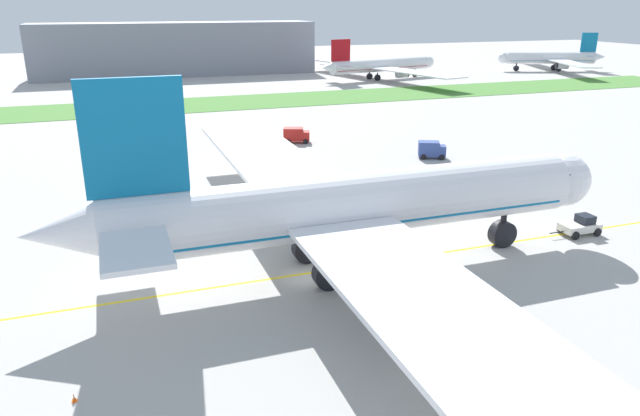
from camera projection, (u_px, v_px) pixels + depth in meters
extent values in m
plane|color=#ADAAA5|center=(309.00, 278.00, 55.43)|extent=(600.00, 600.00, 0.00)
cube|color=yellow|center=(306.00, 274.00, 56.29)|extent=(280.00, 0.36, 0.01)
cube|color=#4C8438|center=(175.00, 106.00, 148.34)|extent=(320.00, 24.00, 0.10)
cylinder|color=white|center=(353.00, 204.00, 55.14)|extent=(44.81, 5.93, 5.87)
cube|color=#0C6B9E|center=(353.00, 214.00, 55.47)|extent=(43.02, 5.46, 0.70)
sphere|color=white|center=(563.00, 180.00, 62.76)|extent=(5.58, 5.58, 5.58)
cone|color=white|center=(61.00, 233.00, 47.05)|extent=(6.46, 5.00, 4.99)
cube|color=#0C6B9E|center=(134.00, 138.00, 46.68)|extent=(8.07, 0.60, 9.39)
cube|color=white|center=(128.00, 199.00, 53.82)|extent=(4.94, 9.40, 0.41)
cube|color=white|center=(135.00, 246.00, 43.37)|extent=(4.94, 9.40, 0.41)
cube|color=white|center=(267.00, 157.00, 75.24)|extent=(9.92, 40.34, 0.47)
cube|color=white|center=(472.00, 341.00, 34.10)|extent=(9.92, 40.34, 0.47)
cylinder|color=#B7BABF|center=(299.00, 189.00, 68.16)|extent=(5.58, 3.24, 3.23)
cylinder|color=black|center=(321.00, 186.00, 69.05)|extent=(0.49, 3.39, 3.39)
cylinder|color=#B7BABF|center=(415.00, 296.00, 43.19)|extent=(5.58, 3.24, 3.23)
cylinder|color=black|center=(449.00, 290.00, 44.07)|extent=(0.49, 3.39, 3.39)
cylinder|color=black|center=(503.00, 224.00, 61.87)|extent=(0.61, 0.61, 2.27)
cylinder|color=black|center=(502.00, 234.00, 62.24)|extent=(2.79, 1.26, 2.79)
cylinder|color=black|center=(306.00, 238.00, 58.07)|extent=(0.61, 0.61, 2.27)
cylinder|color=black|center=(307.00, 249.00, 58.45)|extent=(2.79, 1.26, 2.79)
cylinder|color=black|center=(328.00, 262.00, 52.59)|extent=(0.61, 0.61, 2.27)
cylinder|color=black|center=(328.00, 274.00, 52.96)|extent=(2.79, 1.26, 2.79)
cube|color=black|center=(557.00, 174.00, 62.24)|extent=(2.06, 4.41, 1.06)
sphere|color=black|center=(162.00, 209.00, 52.13)|extent=(0.41, 0.41, 0.41)
sphere|color=black|center=(192.00, 206.00, 52.96)|extent=(0.41, 0.41, 0.41)
sphere|color=black|center=(221.00, 203.00, 53.79)|extent=(0.41, 0.41, 0.41)
sphere|color=black|center=(249.00, 200.00, 54.62)|extent=(0.41, 0.41, 0.41)
sphere|color=black|center=(277.00, 197.00, 55.45)|extent=(0.41, 0.41, 0.41)
sphere|color=black|center=(303.00, 194.00, 56.28)|extent=(0.41, 0.41, 0.41)
sphere|color=black|center=(329.00, 191.00, 57.11)|extent=(0.41, 0.41, 0.41)
sphere|color=black|center=(354.00, 189.00, 57.94)|extent=(0.41, 0.41, 0.41)
sphere|color=black|center=(379.00, 186.00, 58.77)|extent=(0.41, 0.41, 0.41)
sphere|color=black|center=(402.00, 183.00, 59.61)|extent=(0.41, 0.41, 0.41)
sphere|color=black|center=(426.00, 181.00, 60.44)|extent=(0.41, 0.41, 0.41)
sphere|color=black|center=(448.00, 179.00, 61.27)|extent=(0.41, 0.41, 0.41)
sphere|color=black|center=(470.00, 176.00, 62.10)|extent=(0.41, 0.41, 0.41)
sphere|color=black|center=(491.00, 174.00, 62.93)|extent=(0.41, 0.41, 0.41)
cube|color=white|center=(579.00, 227.00, 65.65)|extent=(4.31, 2.26, 0.82)
cube|color=black|center=(585.00, 219.00, 65.57)|extent=(1.55, 1.72, 0.90)
cylinder|color=black|center=(557.00, 232.00, 64.76)|extent=(1.80, 0.12, 0.12)
cylinder|color=black|center=(575.00, 236.00, 64.30)|extent=(0.90, 0.35, 0.90)
cylinder|color=black|center=(561.00, 228.00, 66.31)|extent=(0.90, 0.35, 0.90)
cylinder|color=black|center=(597.00, 232.00, 65.26)|extent=(0.90, 0.35, 0.90)
cylinder|color=black|center=(582.00, 225.00, 67.26)|extent=(0.90, 0.35, 0.90)
cylinder|color=black|center=(445.00, 396.00, 38.07)|extent=(0.12, 0.12, 0.84)
cylinder|color=orange|center=(448.00, 386.00, 37.92)|extent=(0.10, 0.10, 0.54)
cylinder|color=black|center=(443.00, 397.00, 37.98)|extent=(0.12, 0.12, 0.84)
cylinder|color=orange|center=(442.00, 388.00, 37.69)|extent=(0.10, 0.10, 0.54)
cube|color=orange|center=(445.00, 387.00, 37.79)|extent=(0.48, 0.32, 0.60)
sphere|color=#8C6647|center=(445.00, 381.00, 37.65)|extent=(0.23, 0.23, 0.23)
cube|color=#F2590C|center=(74.00, 401.00, 38.22)|extent=(0.36, 0.36, 0.03)
cone|color=#F2590C|center=(74.00, 397.00, 38.12)|extent=(0.28, 0.28, 0.55)
cylinder|color=white|center=(74.00, 397.00, 38.11)|extent=(0.17, 0.17, 0.06)
cube|color=#33478C|center=(429.00, 149.00, 97.81)|extent=(3.98, 3.48, 2.33)
cube|color=#33478C|center=(442.00, 151.00, 97.72)|extent=(2.10, 2.53, 1.69)
cube|color=#263347|center=(445.00, 149.00, 97.55)|extent=(0.89, 1.77, 0.74)
cylinder|color=black|center=(441.00, 154.00, 99.06)|extent=(0.94, 0.66, 0.90)
cylinder|color=black|center=(442.00, 157.00, 96.92)|extent=(0.94, 0.66, 0.90)
cylinder|color=black|center=(423.00, 154.00, 99.33)|extent=(0.94, 0.66, 0.90)
cylinder|color=black|center=(424.00, 157.00, 97.19)|extent=(0.94, 0.66, 0.90)
cube|color=#B21E19|center=(293.00, 134.00, 108.68)|extent=(4.12, 3.40, 2.30)
cube|color=#B21E19|center=(306.00, 136.00, 108.79)|extent=(2.05, 2.58, 1.64)
cube|color=#263347|center=(309.00, 134.00, 108.69)|extent=(0.74, 1.89, 0.72)
cylinder|color=black|center=(306.00, 139.00, 110.17)|extent=(0.95, 0.58, 0.90)
cylinder|color=black|center=(306.00, 142.00, 107.95)|extent=(0.95, 0.58, 0.90)
cylinder|color=black|center=(289.00, 139.00, 110.17)|extent=(0.95, 0.58, 0.90)
cylinder|color=black|center=(288.00, 142.00, 107.95)|extent=(0.95, 0.58, 0.90)
cylinder|color=white|center=(381.00, 65.00, 198.45)|extent=(39.19, 12.66, 4.19)
cube|color=#B20C14|center=(381.00, 67.00, 198.69)|extent=(37.58, 11.99, 0.50)
sphere|color=white|center=(428.00, 62.00, 208.94)|extent=(3.98, 3.98, 3.98)
cone|color=white|center=(327.00, 68.00, 187.48)|extent=(5.28, 4.48, 3.56)
cube|color=#B20C14|center=(341.00, 50.00, 188.35)|extent=(6.98, 1.95, 6.70)
cube|color=white|center=(331.00, 65.00, 192.87)|extent=(5.67, 7.48, 0.29)
cube|color=white|center=(346.00, 67.00, 186.18)|extent=(5.67, 7.48, 0.29)
cube|color=white|center=(343.00, 62.00, 213.40)|extent=(16.13, 36.33, 0.34)
cube|color=white|center=(416.00, 73.00, 181.86)|extent=(16.13, 36.33, 0.34)
cylinder|color=#B7BABF|center=(359.00, 68.00, 208.07)|extent=(4.39, 3.12, 2.30)
cylinder|color=black|center=(363.00, 67.00, 209.07)|extent=(0.87, 2.44, 2.42)
cylinder|color=#B7BABF|center=(402.00, 74.00, 189.21)|extent=(4.39, 3.12, 2.30)
cylinder|color=black|center=(407.00, 74.00, 190.21)|extent=(0.87, 2.44, 2.42)
cylinder|color=black|center=(415.00, 71.00, 206.93)|extent=(0.44, 0.44, 1.62)
cylinder|color=black|center=(415.00, 74.00, 207.19)|extent=(2.14, 1.31, 1.99)
cylinder|color=black|center=(370.00, 74.00, 199.57)|extent=(0.44, 0.44, 1.62)
cylinder|color=black|center=(370.00, 76.00, 199.83)|extent=(2.14, 1.31, 1.99)
cylinder|color=black|center=(378.00, 75.00, 196.05)|extent=(0.44, 0.44, 1.62)
cylinder|color=black|center=(377.00, 78.00, 196.32)|extent=(2.14, 1.31, 1.99)
cylinder|color=white|center=(550.00, 58.00, 223.21)|extent=(32.51, 14.87, 4.33)
cube|color=#0C6B9E|center=(550.00, 60.00, 223.46)|extent=(31.15, 14.11, 0.52)
sphere|color=white|center=(504.00, 58.00, 223.04)|extent=(4.12, 4.12, 4.12)
cone|color=white|center=(599.00, 57.00, 223.28)|extent=(5.71, 5.04, 3.68)
cube|color=#0C6B9E|center=(589.00, 42.00, 221.50)|extent=(5.74, 2.35, 6.93)
cube|color=white|center=(594.00, 57.00, 219.04)|extent=(5.69, 7.73, 0.30)
cube|color=white|center=(584.00, 55.00, 227.23)|extent=(5.69, 7.73, 0.30)
cube|color=white|center=(573.00, 64.00, 207.36)|extent=(16.54, 30.35, 0.35)
cube|color=white|center=(538.00, 56.00, 239.44)|extent=(16.54, 30.35, 0.35)
cylinder|color=#B7BABF|center=(562.00, 66.00, 214.08)|extent=(4.67, 3.60, 2.38)
cylinder|color=black|center=(557.00, 66.00, 214.06)|extent=(1.16, 2.48, 2.50)
cylinder|color=#B7BABF|center=(542.00, 60.00, 233.56)|extent=(4.67, 3.60, 2.38)
cylinder|color=black|center=(536.00, 60.00, 233.55)|extent=(1.16, 2.48, 2.50)
cylinder|color=black|center=(516.00, 66.00, 224.07)|extent=(0.45, 0.45, 1.68)
cylinder|color=black|center=(516.00, 68.00, 224.35)|extent=(2.25, 1.55, 2.06)
cylinder|color=black|center=(559.00, 67.00, 222.07)|extent=(0.45, 0.45, 1.68)
cylinder|color=black|center=(558.00, 69.00, 222.34)|extent=(2.25, 1.55, 2.06)
cylinder|color=black|center=(554.00, 65.00, 226.36)|extent=(0.45, 0.45, 1.68)
cylinder|color=black|center=(554.00, 68.00, 226.64)|extent=(2.25, 1.55, 2.06)
cube|color=gray|center=(177.00, 49.00, 210.12)|extent=(96.59, 20.00, 18.00)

